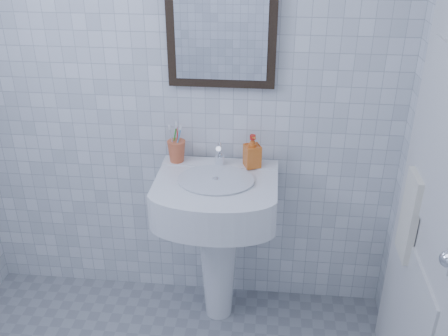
# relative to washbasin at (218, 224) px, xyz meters

# --- Properties ---
(wall_back) EXTENTS (2.20, 0.02, 2.50)m
(wall_back) POSITION_rel_washbasin_xyz_m (-0.22, 0.21, 0.66)
(wall_back) COLOR white
(wall_back) RESTS_ON ground
(washbasin) EXTENTS (0.57, 0.42, 0.88)m
(washbasin) POSITION_rel_washbasin_xyz_m (0.00, 0.00, 0.00)
(washbasin) COLOR white
(washbasin) RESTS_ON ground
(faucet) EXTENTS (0.05, 0.11, 0.12)m
(faucet) POSITION_rel_washbasin_xyz_m (0.00, 0.10, 0.33)
(faucet) COLOR white
(faucet) RESTS_ON washbasin
(toothbrush_cup) EXTENTS (0.10, 0.10, 0.11)m
(toothbrush_cup) POSITION_rel_washbasin_xyz_m (-0.22, 0.12, 0.34)
(toothbrush_cup) COLOR #D25D35
(toothbrush_cup) RESTS_ON washbasin
(soap_dispenser) EXTENTS (0.10, 0.10, 0.16)m
(soap_dispenser) POSITION_rel_washbasin_xyz_m (0.16, 0.10, 0.36)
(soap_dispenser) COLOR #DE5015
(soap_dispenser) RESTS_ON washbasin
(wall_mirror) EXTENTS (0.50, 0.04, 0.62)m
(wall_mirror) POSITION_rel_washbasin_xyz_m (0.00, 0.19, 0.96)
(wall_mirror) COLOR black
(wall_mirror) RESTS_ON wall_back
(bathroom_door) EXTENTS (0.04, 0.80, 2.00)m
(bathroom_door) POSITION_rel_washbasin_xyz_m (0.86, -0.44, 0.41)
(bathroom_door) COLOR silver
(bathroom_door) RESTS_ON ground
(towel_ring) EXTENTS (0.01, 0.18, 0.18)m
(towel_ring) POSITION_rel_washbasin_xyz_m (0.84, -0.28, 0.46)
(towel_ring) COLOR white
(towel_ring) RESTS_ON wall_right
(hand_towel) EXTENTS (0.03, 0.16, 0.38)m
(hand_towel) POSITION_rel_washbasin_xyz_m (0.82, -0.28, 0.28)
(hand_towel) COLOR silver
(hand_towel) RESTS_ON towel_ring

